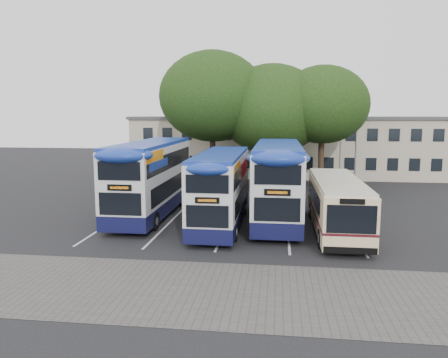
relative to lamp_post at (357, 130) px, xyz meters
The scene contains 12 objects.
ground 21.46m from the lamp_post, 106.72° to the right, with size 120.00×120.00×0.00m, color black.
paving_strip 26.71m from the lamp_post, 107.76° to the right, with size 40.00×6.00×0.01m, color #595654.
bay_lines 18.57m from the lamp_post, 123.08° to the right, with size 14.12×11.00×0.01m.
depot_building 9.43m from the lamp_post, 130.53° to the left, with size 32.40×8.40×6.20m.
lamp_post is the anchor object (origin of this frame).
tree_left 13.10m from the lamp_post, 169.94° to the right, with size 9.16×9.16×11.86m.
tree_mid 7.87m from the lamp_post, 167.15° to the right, with size 9.16×9.16×10.73m.
tree_right 4.46m from the lamp_post, 145.75° to the right, with size 7.69×7.69×10.51m.
bus_dd_left 20.08m from the lamp_post, 138.30° to the right, with size 2.73×11.28×4.70m.
bus_dd_mid 18.48m from the lamp_post, 123.59° to the right, with size 2.47×10.18×4.24m.
bus_dd_right 15.44m from the lamp_post, 116.83° to the right, with size 2.72×11.22×4.68m.
bus_single 16.59m from the lamp_post, 102.87° to the right, with size 2.50×9.83×2.93m.
Camera 1 is at (-0.87, -20.06, 6.42)m, focal length 35.00 mm.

